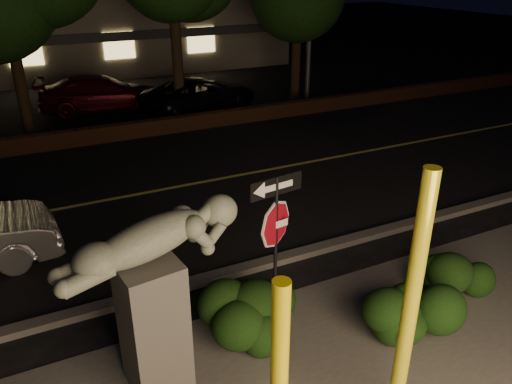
% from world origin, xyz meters
% --- Properties ---
extents(ground, '(90.00, 90.00, 0.00)m').
position_xyz_m(ground, '(0.00, 10.00, 0.00)').
color(ground, black).
rests_on(ground, ground).
extents(road, '(80.00, 8.00, 0.01)m').
position_xyz_m(road, '(0.00, 7.00, 0.01)').
color(road, black).
rests_on(road, ground).
extents(lane_marking, '(80.00, 0.12, 0.00)m').
position_xyz_m(lane_marking, '(0.00, 7.00, 0.02)').
color(lane_marking, '#B4AE48').
rests_on(lane_marking, road).
extents(curb, '(80.00, 0.25, 0.12)m').
position_xyz_m(curb, '(0.00, 2.90, 0.06)').
color(curb, '#4C4944').
rests_on(curb, ground).
extents(brick_wall, '(40.00, 0.35, 0.50)m').
position_xyz_m(brick_wall, '(0.00, 11.30, 0.25)').
color(brick_wall, '#4E2A19').
rests_on(brick_wall, ground).
extents(parking_lot, '(40.00, 12.00, 0.01)m').
position_xyz_m(parking_lot, '(0.00, 17.00, 0.01)').
color(parking_lot, black).
rests_on(parking_lot, ground).
extents(building, '(22.00, 10.20, 4.00)m').
position_xyz_m(building, '(0.00, 24.99, 2.00)').
color(building, '#656151').
rests_on(building, ground).
extents(yellow_pole_right, '(0.17, 0.17, 3.41)m').
position_xyz_m(yellow_pole_right, '(0.55, -0.95, 1.70)').
color(yellow_pole_right, yellow).
rests_on(yellow_pole_right, ground).
extents(signpost, '(0.84, 0.15, 2.49)m').
position_xyz_m(signpost, '(0.21, 1.36, 1.77)').
color(signpost, black).
rests_on(signpost, ground).
extents(sculpture, '(2.33, 0.89, 2.48)m').
position_xyz_m(sculpture, '(-1.64, 1.07, 1.53)').
color(sculpture, '#4C4944').
rests_on(sculpture, ground).
extents(hedge_center, '(2.17, 1.44, 1.04)m').
position_xyz_m(hedge_center, '(-0.37, 1.20, 0.52)').
color(hedge_center, black).
rests_on(hedge_center, ground).
extents(hedge_right, '(1.81, 1.33, 1.06)m').
position_xyz_m(hedge_right, '(1.97, 0.33, 0.53)').
color(hedge_right, black).
rests_on(hedge_right, ground).
extents(hedge_far_right, '(1.49, 1.01, 0.98)m').
position_xyz_m(hedge_far_right, '(3.15, 0.82, 0.49)').
color(hedge_far_right, black).
rests_on(hedge_far_right, ground).
extents(parked_car_darkred, '(4.71, 2.41, 1.31)m').
position_xyz_m(parked_car_darkred, '(0.18, 14.96, 0.65)').
color(parked_car_darkred, '#3C060F').
rests_on(parked_car_darkred, ground).
extents(parked_car_dark, '(4.82, 3.20, 1.23)m').
position_xyz_m(parked_car_dark, '(3.48, 13.38, 0.61)').
color(parked_car_dark, black).
rests_on(parked_car_dark, ground).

